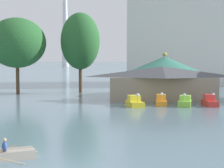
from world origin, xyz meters
TOP-DOWN VIEW (x-y plane):
  - rowboat_with_rower at (-3.68, 3.85)m, footprint 3.26×3.26m
  - pedal_boat_yellow at (4.16, 28.02)m, footprint 2.37×3.28m
  - pedal_boat_orange at (7.52, 29.18)m, footprint 1.45×2.51m
  - pedal_boat_lime at (10.40, 28.59)m, footprint 2.17×3.11m
  - pedal_boat_red at (13.43, 28.67)m, footprint 1.70×2.94m
  - boathouse at (8.19, 34.71)m, footprint 15.60×6.57m
  - green_roof_pavilion at (9.29, 42.49)m, footprint 12.66×12.66m
  - shoreline_tree_tall_left at (-14.88, 43.36)m, footprint 9.51×9.51m
  - shoreline_tree_mid at (-4.71, 45.84)m, footprint 6.67×6.67m
  - background_building_block at (22.69, 72.12)m, footprint 39.53×15.48m

SIDE VIEW (x-z plane):
  - rowboat_with_rower at x=-3.68m, z-range -0.39..0.90m
  - pedal_boat_lime at x=10.40m, z-range -0.31..1.36m
  - pedal_boat_yellow at x=4.16m, z-range -0.33..1.39m
  - pedal_boat_orange at x=7.52m, z-range -0.31..1.39m
  - pedal_boat_red at x=13.43m, z-range -0.30..1.44m
  - boathouse at x=8.19m, z-range 0.11..4.89m
  - green_roof_pavilion at x=9.29m, z-range 0.10..7.03m
  - shoreline_tree_tall_left at x=-14.88m, z-range 2.17..14.79m
  - shoreline_tree_mid at x=-4.71m, z-range 2.00..15.72m
  - background_building_block at x=22.69m, z-range 0.02..27.32m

